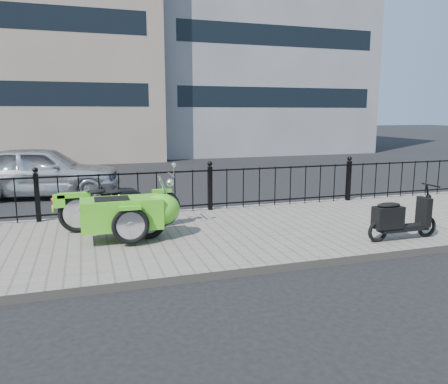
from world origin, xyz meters
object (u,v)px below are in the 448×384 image
object	(u,v)px
scooter	(399,219)
spare_tire	(150,220)
sedan_car	(42,171)
motorcycle_sidecar	(132,210)

from	to	relation	value
scooter	spare_tire	xyz separation A→B (m)	(-3.95, 1.34, -0.03)
scooter	sedan_car	bearing A→B (deg)	132.49
sedan_car	scooter	bearing A→B (deg)	-128.80
scooter	sedan_car	size ratio (longest dim) A/B	0.34
spare_tire	scooter	bearing A→B (deg)	-18.73
motorcycle_sidecar	scooter	bearing A→B (deg)	-19.55
scooter	spare_tire	bearing A→B (deg)	161.27
spare_tire	sedan_car	bearing A→B (deg)	111.78
spare_tire	sedan_car	size ratio (longest dim) A/B	0.16
motorcycle_sidecar	scooter	xyz separation A→B (m)	(4.23, -1.50, -0.12)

